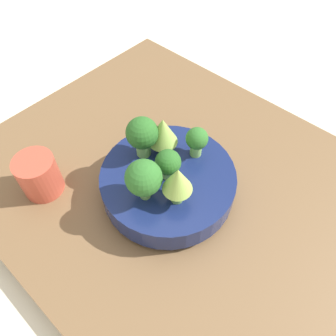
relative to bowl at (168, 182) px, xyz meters
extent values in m
plane|color=beige|center=(0.02, 0.04, -0.08)|extent=(6.00, 6.00, 0.00)
cube|color=brown|center=(0.02, 0.04, -0.06)|extent=(0.94, 0.70, 0.04)
cylinder|color=navy|center=(0.00, 0.00, -0.03)|extent=(0.12, 0.12, 0.01)
cylinder|color=navy|center=(0.00, 0.00, 0.00)|extent=(0.27, 0.27, 0.05)
cylinder|color=#7AB256|center=(0.01, 0.08, 0.04)|extent=(0.02, 0.02, 0.03)
sphere|color=#2D6B28|center=(0.01, 0.08, 0.07)|extent=(0.04, 0.04, 0.04)
cylinder|color=#6BA34C|center=(-0.05, 0.04, 0.04)|extent=(0.02, 0.02, 0.03)
cone|color=#93B751|center=(-0.05, 0.04, 0.08)|extent=(0.06, 0.06, 0.06)
cylinder|color=#609347|center=(0.05, -0.03, 0.05)|extent=(0.02, 0.02, 0.04)
cone|color=#93B751|center=(0.05, -0.03, 0.09)|extent=(0.05, 0.05, 0.05)
cylinder|color=#609347|center=(0.00, -0.06, 0.04)|extent=(0.02, 0.02, 0.03)
sphere|color=#2D6B28|center=(0.00, -0.06, 0.08)|extent=(0.07, 0.07, 0.07)
cylinder|color=#7AB256|center=(-0.07, 0.01, 0.05)|extent=(0.03, 0.03, 0.04)
sphere|color=#286023|center=(-0.07, 0.01, 0.09)|extent=(0.06, 0.06, 0.06)
cylinder|color=#7AB256|center=(0.00, 0.00, 0.04)|extent=(0.03, 0.03, 0.02)
sphere|color=#286023|center=(0.00, 0.00, 0.06)|extent=(0.05, 0.05, 0.05)
cylinder|color=#C64C38|center=(-0.20, -0.16, 0.01)|extent=(0.08, 0.08, 0.09)
camera|label=1|loc=(0.25, -0.28, 0.53)|focal=35.00mm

